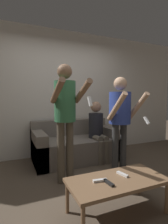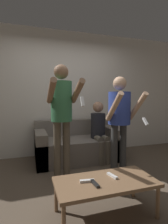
{
  "view_description": "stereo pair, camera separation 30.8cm",
  "coord_description": "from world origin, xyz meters",
  "px_view_note": "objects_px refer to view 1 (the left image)",
  "views": [
    {
      "loc": [
        -1.04,
        -2.08,
        1.25
      ],
      "look_at": [
        0.18,
        0.74,
        1.0
      ],
      "focal_mm": 28.0,
      "sensor_mm": 36.0,
      "label": 1
    },
    {
      "loc": [
        -0.76,
        -2.19,
        1.25
      ],
      "look_at": [
        0.18,
        0.74,
        1.0
      ],
      "focal_mm": 28.0,
      "sensor_mm": 36.0,
      "label": 2
    }
  ],
  "objects_px": {
    "person_seated": "(97,128)",
    "coffee_table": "(117,182)",
    "couch": "(75,146)",
    "person_standing_right": "(120,113)",
    "remote_near": "(109,183)",
    "person_standing_left": "(65,110)",
    "remote_mid": "(100,180)",
    "remote_far": "(122,174)"
  },
  "relations": [
    {
      "from": "person_standing_left",
      "to": "person_seated",
      "type": "bearing_deg",
      "value": 37.35
    },
    {
      "from": "remote_far",
      "to": "person_standing_left",
      "type": "bearing_deg",
      "value": 115.6
    },
    {
      "from": "couch",
      "to": "coffee_table",
      "type": "height_order",
      "value": "couch"
    },
    {
      "from": "couch",
      "to": "remote_far",
      "type": "relative_size",
      "value": 10.82
    },
    {
      "from": "couch",
      "to": "person_seated",
      "type": "relative_size",
      "value": 1.42
    },
    {
      "from": "person_standing_right",
      "to": "coffee_table",
      "type": "distance_m",
      "value": 1.28
    },
    {
      "from": "couch",
      "to": "person_standing_left",
      "type": "distance_m",
      "value": 1.27
    },
    {
      "from": "coffee_table",
      "to": "person_standing_left",
      "type": "bearing_deg",
      "value": 108.4
    },
    {
      "from": "person_standing_left",
      "to": "coffee_table",
      "type": "xyz_separation_m",
      "value": [
        0.3,
        -0.89,
        -0.73
      ]
    },
    {
      "from": "person_standing_right",
      "to": "remote_near",
      "type": "relative_size",
      "value": 10.42
    },
    {
      "from": "person_standing_left",
      "to": "coffee_table",
      "type": "relative_size",
      "value": 1.63
    },
    {
      "from": "remote_near",
      "to": "remote_mid",
      "type": "relative_size",
      "value": 0.99
    },
    {
      "from": "coffee_table",
      "to": "remote_near",
      "type": "height_order",
      "value": "remote_near"
    },
    {
      "from": "remote_mid",
      "to": "person_standing_left",
      "type": "bearing_deg",
      "value": 96.42
    },
    {
      "from": "coffee_table",
      "to": "remote_mid",
      "type": "xyz_separation_m",
      "value": [
        -0.2,
        0.02,
        0.05
      ]
    },
    {
      "from": "person_seated",
      "to": "remote_far",
      "type": "distance_m",
      "value": 1.59
    },
    {
      "from": "person_standing_left",
      "to": "person_seated",
      "type": "relative_size",
      "value": 1.47
    },
    {
      "from": "remote_near",
      "to": "remote_far",
      "type": "bearing_deg",
      "value": 23.74
    },
    {
      "from": "couch",
      "to": "person_standing_right",
      "type": "relative_size",
      "value": 1.05
    },
    {
      "from": "remote_mid",
      "to": "remote_far",
      "type": "height_order",
      "value": "same"
    },
    {
      "from": "person_seated",
      "to": "remote_far",
      "type": "relative_size",
      "value": 7.61
    },
    {
      "from": "remote_near",
      "to": "person_seated",
      "type": "bearing_deg",
      "value": 66.01
    },
    {
      "from": "person_standing_right",
      "to": "person_seated",
      "type": "bearing_deg",
      "value": 96.98
    },
    {
      "from": "couch",
      "to": "remote_near",
      "type": "xyz_separation_m",
      "value": [
        -0.32,
        -1.8,
        0.12
      ]
    },
    {
      "from": "remote_near",
      "to": "person_standing_right",
      "type": "bearing_deg",
      "value": 49.94
    },
    {
      "from": "person_seated",
      "to": "coffee_table",
      "type": "xyz_separation_m",
      "value": [
        -0.57,
        -1.55,
        -0.3
      ]
    },
    {
      "from": "couch",
      "to": "remote_far",
      "type": "height_order",
      "value": "couch"
    },
    {
      "from": "couch",
      "to": "coffee_table",
      "type": "xyz_separation_m",
      "value": [
        -0.18,
        -1.75,
        0.07
      ]
    },
    {
      "from": "person_seated",
      "to": "remote_near",
      "type": "xyz_separation_m",
      "value": [
        -0.71,
        -1.61,
        -0.25
      ]
    },
    {
      "from": "remote_near",
      "to": "remote_mid",
      "type": "xyz_separation_m",
      "value": [
        -0.06,
        0.08,
        0.0
      ]
    },
    {
      "from": "coffee_table",
      "to": "remote_near",
      "type": "distance_m",
      "value": 0.16
    },
    {
      "from": "couch",
      "to": "person_standing_right",
      "type": "xyz_separation_m",
      "value": [
        0.48,
        -0.86,
        0.72
      ]
    },
    {
      "from": "person_standing_left",
      "to": "remote_mid",
      "type": "height_order",
      "value": "person_standing_left"
    },
    {
      "from": "remote_near",
      "to": "remote_far",
      "type": "height_order",
      "value": "same"
    },
    {
      "from": "person_standing_left",
      "to": "remote_far",
      "type": "bearing_deg",
      "value": -64.4
    },
    {
      "from": "person_standing_left",
      "to": "person_seated",
      "type": "height_order",
      "value": "person_standing_left"
    },
    {
      "from": "coffee_table",
      "to": "person_seated",
      "type": "bearing_deg",
      "value": 69.7
    },
    {
      "from": "couch",
      "to": "person_standing_left",
      "type": "bearing_deg",
      "value": -118.85
    },
    {
      "from": "couch",
      "to": "remote_mid",
      "type": "distance_m",
      "value": 1.77
    },
    {
      "from": "person_standing_left",
      "to": "couch",
      "type": "bearing_deg",
      "value": 61.15
    },
    {
      "from": "remote_near",
      "to": "remote_mid",
      "type": "distance_m",
      "value": 0.1
    },
    {
      "from": "person_standing_left",
      "to": "remote_near",
      "type": "distance_m",
      "value": 1.17
    }
  ]
}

